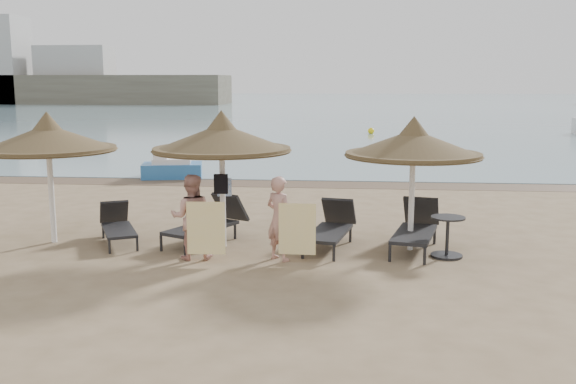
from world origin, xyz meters
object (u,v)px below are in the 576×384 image
(side_table, at_px, (447,238))
(person_left, at_px, (191,210))
(lounger_far_left, at_px, (117,225))
(palapa_left, at_px, (48,139))
(palapa_center, at_px, (222,139))
(person_right, at_px, (279,212))
(lounger_near_left, at_px, (210,222))
(lounger_near_right, at_px, (332,227))
(pedal_boat, at_px, (171,168))
(lounger_far_right, at_px, (416,227))
(palapa_right, at_px, (413,144))

(side_table, distance_m, person_left, 4.85)
(lounger_far_left, bearing_deg, palapa_left, 162.07)
(palapa_center, distance_m, person_right, 1.97)
(lounger_near_left, distance_m, lounger_near_right, 2.53)
(lounger_far_left, distance_m, lounger_near_left, 1.92)
(palapa_center, relative_size, lounger_far_left, 1.52)
(person_left, relative_size, pedal_boat, 0.85)
(side_table, relative_size, person_left, 0.42)
(person_right, xyz_separation_m, pedal_boat, (-4.77, 9.83, -0.57))
(lounger_far_right, distance_m, person_right, 2.89)
(palapa_left, distance_m, lounger_near_left, 3.66)
(side_table, bearing_deg, pedal_boat, 130.32)
(person_right, distance_m, pedal_boat, 10.95)
(palapa_center, height_order, lounger_far_right, palapa_center)
(lounger_far_right, bearing_deg, lounger_near_right, -166.47)
(palapa_center, distance_m, pedal_boat, 9.79)
(lounger_far_left, distance_m, side_table, 6.66)
(lounger_near_left, height_order, lounger_far_right, lounger_far_right)
(palapa_center, bearing_deg, lounger_far_right, 3.13)
(palapa_left, bearing_deg, lounger_far_right, 1.62)
(palapa_left, distance_m, palapa_right, 7.28)
(palapa_left, distance_m, pedal_boat, 9.12)
(lounger_far_left, bearing_deg, lounger_near_left, -21.00)
(palapa_right, bearing_deg, lounger_near_right, 174.62)
(lounger_far_left, height_order, person_right, person_right)
(palapa_right, distance_m, lounger_far_left, 6.24)
(palapa_left, height_order, lounger_far_left, palapa_left)
(lounger_far_right, relative_size, pedal_boat, 1.01)
(lounger_far_right, bearing_deg, palapa_left, -164.61)
(lounger_far_right, height_order, side_table, lounger_far_right)
(lounger_far_left, distance_m, pedal_boat, 8.85)
(lounger_near_left, bearing_deg, side_table, 18.43)
(palapa_right, xyz_separation_m, side_table, (0.65, -0.45, -1.73))
(palapa_right, bearing_deg, person_right, -158.95)
(side_table, height_order, person_right, person_right)
(palapa_center, xyz_separation_m, palapa_right, (3.73, 0.07, -0.08))
(person_left, height_order, person_right, person_left)
(lounger_near_left, bearing_deg, palapa_right, 23.31)
(side_table, bearing_deg, lounger_far_right, 131.17)
(lounger_near_right, bearing_deg, person_right, -118.49)
(palapa_right, bearing_deg, lounger_near_left, 175.87)
(palapa_left, xyz_separation_m, lounger_far_left, (1.29, 0.19, -1.80))
(side_table, bearing_deg, person_left, -173.27)
(lounger_near_left, bearing_deg, lounger_far_left, -147.30)
(palapa_left, xyz_separation_m, palapa_center, (3.56, -0.00, 0.03))
(lounger_near_left, height_order, person_left, person_left)
(lounger_near_left, distance_m, lounger_far_right, 4.21)
(person_left, bearing_deg, side_table, 178.08)
(lounger_far_right, distance_m, pedal_boat, 11.44)
(lounger_near_left, height_order, side_table, lounger_near_left)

